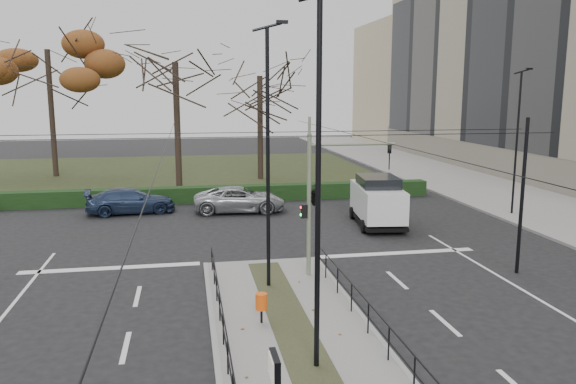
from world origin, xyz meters
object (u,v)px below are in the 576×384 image
litter_bin (261,302)px  parked_car_fourth (240,199)px  streetlamp_median_near (319,183)px  rust_tree (47,49)px  streetlamp_sidewalk (517,141)px  white_van (377,200)px  traffic_light (317,194)px  streetlamp_median_far (268,156)px  bare_tree_near (175,72)px  info_panel (275,382)px  parked_car_third (131,201)px  bare_tree_center (260,84)px

litter_bin → parked_car_fourth: size_ratio=0.17×
streetlamp_median_near → rust_tree: bearing=111.0°
streetlamp_sidewalk → white_van: 8.86m
litter_bin → rust_tree: size_ratio=0.07×
rust_tree → traffic_light: bearing=-61.8°
streetlamp_median_far → streetlamp_sidewalk: streetlamp_median_far is taller
streetlamp_sidewalk → parked_car_fourth: streetlamp_sidewalk is taller
traffic_light → parked_car_fourth: traffic_light is taller
bare_tree_near → white_van: bearing=-51.1°
streetlamp_median_near → parked_car_fourth: size_ratio=1.72×
rust_tree → info_panel: bearing=-73.1°
streetlamp_sidewalk → streetlamp_median_far: bearing=-148.1°
info_panel → streetlamp_median_near: 5.11m
streetlamp_median_near → parked_car_fourth: streetlamp_median_near is taller
streetlamp_median_near → parked_car_third: 21.59m
litter_bin → rust_tree: (-12.75, 32.90, 9.50)m
traffic_light → rust_tree: bearing=118.2°
parked_car_third → parked_car_fourth: size_ratio=0.95×
streetlamp_median_far → white_van: streetlamp_median_far is taller
info_panel → white_van: 20.58m
streetlamp_sidewalk → bare_tree_near: bearing=147.3°
info_panel → parked_car_third: (-4.67, 24.15, -1.26)m
traffic_light → litter_bin: (-2.65, -4.14, -2.44)m
info_panel → streetlamp_sidewalk: bearing=49.5°
bare_tree_center → bare_tree_near: bare_tree_near is taller
info_panel → bare_tree_near: bearing=93.6°
traffic_light → streetlamp_median_far: size_ratio=0.58×
rust_tree → bare_tree_near: size_ratio=1.13×
streetlamp_median_near → rust_tree: size_ratio=0.68×
traffic_light → info_panel: size_ratio=2.25×
traffic_light → streetlamp_median_near: (-1.63, -7.06, 1.56)m
info_panel → bare_tree_center: bare_tree_center is taller
parked_car_third → streetlamp_median_far: bearing=-163.8°
info_panel → streetlamp_median_near: bearing=66.7°
streetlamp_sidewalk → parked_car_third: size_ratio=1.61×
traffic_light → rust_tree: (-15.40, 28.76, 7.06)m
streetlamp_median_near → bare_tree_near: (-3.67, 27.71, 3.55)m
traffic_light → rust_tree: size_ratio=0.40×
info_panel → streetlamp_sidewalk: 25.88m
traffic_light → bare_tree_center: bearing=87.5°
bare_tree_near → traffic_light: bearing=-75.6°
streetlamp_median_near → streetlamp_median_far: bearing=93.0°
parked_car_third → white_van: 14.15m
parked_car_fourth → traffic_light: bearing=-167.1°
bare_tree_center → bare_tree_near: 7.38m
parked_car_fourth → streetlamp_sidewalk: bearing=-99.0°
streetlamp_median_far → bare_tree_center: size_ratio=0.85×
rust_tree → bare_tree_near: 13.10m
rust_tree → bare_tree_center: 17.27m
streetlamp_median_near → parked_car_third: (-6.36, 20.22, -4.06)m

